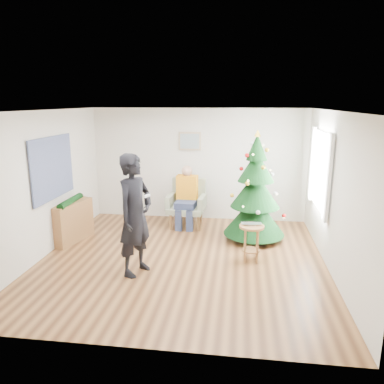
# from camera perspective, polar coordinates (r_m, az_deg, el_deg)

# --- Properties ---
(floor) EXTENTS (5.00, 5.00, 0.00)m
(floor) POSITION_cam_1_polar(r_m,az_deg,el_deg) (6.78, -1.53, -10.25)
(floor) COLOR brown
(floor) RESTS_ON ground
(ceiling) EXTENTS (5.00, 5.00, 0.00)m
(ceiling) POSITION_cam_1_polar(r_m,az_deg,el_deg) (6.20, -1.69, 12.29)
(ceiling) COLOR white
(ceiling) RESTS_ON wall_back
(wall_back) EXTENTS (5.00, 0.00, 5.00)m
(wall_back) POSITION_cam_1_polar(r_m,az_deg,el_deg) (8.80, 0.99, 4.20)
(wall_back) COLOR silver
(wall_back) RESTS_ON floor
(wall_front) EXTENTS (5.00, 0.00, 5.00)m
(wall_front) POSITION_cam_1_polar(r_m,az_deg,el_deg) (4.02, -7.31, -7.58)
(wall_front) COLOR silver
(wall_front) RESTS_ON floor
(wall_left) EXTENTS (0.00, 5.00, 5.00)m
(wall_left) POSITION_cam_1_polar(r_m,az_deg,el_deg) (7.19, -21.68, 1.07)
(wall_left) COLOR silver
(wall_left) RESTS_ON floor
(wall_right) EXTENTS (0.00, 5.00, 5.00)m
(wall_right) POSITION_cam_1_polar(r_m,az_deg,el_deg) (6.47, 20.84, -0.19)
(wall_right) COLOR silver
(wall_right) RESTS_ON floor
(window_panel) EXTENTS (0.04, 1.30, 1.40)m
(window_panel) POSITION_cam_1_polar(r_m,az_deg,el_deg) (7.38, 19.03, 3.18)
(window_panel) COLOR white
(window_panel) RESTS_ON wall_right
(curtains) EXTENTS (0.05, 1.75, 1.50)m
(curtains) POSITION_cam_1_polar(r_m,az_deg,el_deg) (7.37, 18.81, 3.19)
(curtains) COLOR white
(curtains) RESTS_ON wall_right
(christmas_tree) EXTENTS (1.23, 1.23, 2.22)m
(christmas_tree) POSITION_cam_1_polar(r_m,az_deg,el_deg) (7.55, 9.62, 0.09)
(christmas_tree) COLOR #3F2816
(christmas_tree) RESTS_ON floor
(stool) EXTENTS (0.43, 0.43, 0.65)m
(stool) POSITION_cam_1_polar(r_m,az_deg,el_deg) (6.70, 9.01, -7.64)
(stool) COLOR brown
(stool) RESTS_ON floor
(laptop) EXTENTS (0.38, 0.26, 0.03)m
(laptop) POSITION_cam_1_polar(r_m,az_deg,el_deg) (6.59, 9.12, -4.95)
(laptop) COLOR silver
(laptop) RESTS_ON stool
(armchair) EXTENTS (0.87, 0.80, 1.04)m
(armchair) POSITION_cam_1_polar(r_m,az_deg,el_deg) (8.45, -0.78, -2.54)
(armchair) COLOR gray
(armchair) RESTS_ON floor
(seated_person) EXTENTS (0.48, 0.68, 1.36)m
(seated_person) POSITION_cam_1_polar(r_m,az_deg,el_deg) (8.31, -0.88, -0.55)
(seated_person) COLOR navy
(seated_person) RESTS_ON armchair
(standing_man) EXTENTS (0.71, 0.84, 1.97)m
(standing_man) POSITION_cam_1_polar(r_m,az_deg,el_deg) (6.03, -8.66, -3.48)
(standing_man) COLOR black
(standing_man) RESTS_ON floor
(game_controller) EXTENTS (0.08, 0.13, 0.04)m
(game_controller) POSITION_cam_1_polar(r_m,az_deg,el_deg) (5.86, -6.87, -0.59)
(game_controller) COLOR white
(game_controller) RESTS_ON standing_man
(console) EXTENTS (0.53, 1.04, 0.80)m
(console) POSITION_cam_1_polar(r_m,az_deg,el_deg) (7.89, -17.79, -4.33)
(console) COLOR brown
(console) RESTS_ON floor
(garland) EXTENTS (0.14, 0.90, 0.14)m
(garland) POSITION_cam_1_polar(r_m,az_deg,el_deg) (7.77, -18.02, -1.38)
(garland) COLOR black
(garland) RESTS_ON console
(tapestry) EXTENTS (0.03, 1.50, 1.15)m
(tapestry) POSITION_cam_1_polar(r_m,az_deg,el_deg) (7.39, -20.46, 3.47)
(tapestry) COLOR black
(tapestry) RESTS_ON wall_left
(framed_picture) EXTENTS (0.52, 0.05, 0.42)m
(framed_picture) POSITION_cam_1_polar(r_m,az_deg,el_deg) (8.71, -0.35, 7.76)
(framed_picture) COLOR tan
(framed_picture) RESTS_ON wall_back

